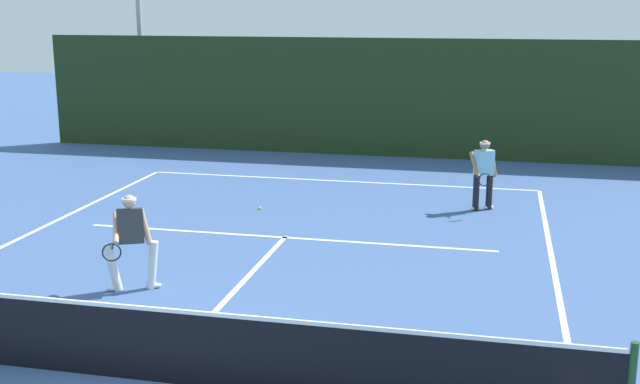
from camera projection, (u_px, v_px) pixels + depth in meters
The scene contains 9 objects.
ground_plane at pixel (150, 381), 9.74m from camera, with size 80.00×80.00×0.00m, color #3D5990.
court_line_baseline_far at pixel (338, 181), 20.75m from camera, with size 10.18×0.10×0.01m, color white.
court_line_service at pixel (285, 237), 15.72m from camera, with size 8.30×0.10×0.01m, color white.
court_line_centre at pixel (234, 291), 12.78m from camera, with size 0.10×6.40×0.01m, color white.
tennis_net at pixel (148, 343), 9.63m from camera, with size 11.16×0.09×1.05m.
player_near at pixel (131, 238), 12.65m from camera, with size 0.86×0.97×1.58m.
player_far at pixel (484, 172), 17.64m from camera, with size 0.67×0.93×1.58m.
tennis_ball at pixel (260, 208), 17.87m from camera, with size 0.07×0.07×0.07m, color #D1E033.
back_fence_windscreen at pixel (363, 97), 23.92m from camera, with size 20.42×0.12×3.54m, color #1F3318.
Camera 1 is at (4.02, -8.26, 4.50)m, focal length 44.61 mm.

